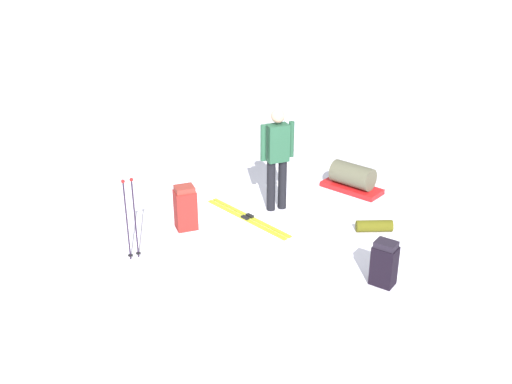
% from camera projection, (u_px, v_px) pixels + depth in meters
% --- Properties ---
extents(ground_plane, '(80.00, 80.00, 0.00)m').
position_uv_depth(ground_plane, '(256.00, 234.00, 8.91)').
color(ground_plane, white).
extents(distant_snow_ridge, '(19.82, 7.11, 1.53)m').
position_uv_depth(distant_snow_ridge, '(67.00, 14.00, 25.91)').
color(distant_snow_ridge, white).
rests_on(distant_snow_ridge, ground_plane).
extents(skier_standing, '(0.57, 0.26, 1.70)m').
position_uv_depth(skier_standing, '(277.00, 154.00, 9.32)').
color(skier_standing, black).
rests_on(skier_standing, ground_plane).
extents(ski_pair_near, '(1.02, 1.69, 0.05)m').
position_uv_depth(ski_pair_near, '(248.00, 218.00, 9.38)').
color(ski_pair_near, gold).
rests_on(ski_pair_near, ground_plane).
extents(backpack_large_dark, '(0.34, 0.31, 0.70)m').
position_uv_depth(backpack_large_dark, '(185.00, 208.00, 8.95)').
color(backpack_large_dark, maroon).
rests_on(backpack_large_dark, ground_plane).
extents(backpack_bright, '(0.37, 0.38, 0.62)m').
position_uv_depth(backpack_bright, '(384.00, 264.00, 7.54)').
color(backpack_bright, black).
rests_on(backpack_bright, ground_plane).
extents(ski_poles_planted_near, '(0.18, 0.10, 1.21)m').
position_uv_depth(ski_poles_planted_near, '(130.00, 215.00, 7.99)').
color(ski_poles_planted_near, black).
rests_on(ski_poles_planted_near, ground_plane).
extents(gear_sled, '(0.98, 1.13, 0.49)m').
position_uv_depth(gear_sled, '(352.00, 178.00, 10.30)').
color(gear_sled, red).
rests_on(gear_sled, ground_plane).
extents(sleeping_mat_rolled, '(0.58, 0.29, 0.18)m').
position_uv_depth(sleeping_mat_rolled, '(374.00, 226.00, 8.95)').
color(sleeping_mat_rolled, '#524F11').
rests_on(sleeping_mat_rolled, ground_plane).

